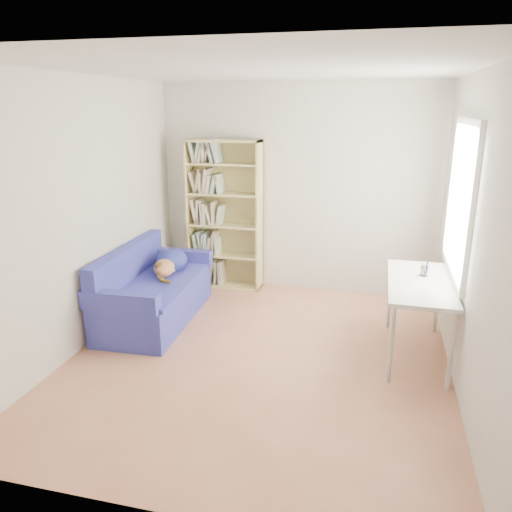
# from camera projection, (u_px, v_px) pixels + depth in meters

# --- Properties ---
(ground) EXTENTS (4.00, 4.00, 0.00)m
(ground) POSITION_uv_depth(u_px,v_px,m) (259.00, 357.00, 4.78)
(ground) COLOR #AA694D
(ground) RESTS_ON ground
(room_shell) EXTENTS (3.54, 4.04, 2.62)m
(room_shell) POSITION_uv_depth(u_px,v_px,m) (272.00, 187.00, 4.32)
(room_shell) COLOR silver
(room_shell) RESTS_ON ground
(sofa) EXTENTS (0.87, 1.70, 0.82)m
(sofa) POSITION_uv_depth(u_px,v_px,m) (153.00, 291.00, 5.58)
(sofa) COLOR navy
(sofa) RESTS_ON ground
(bookshelf) EXTENTS (0.96, 0.30, 1.91)m
(bookshelf) POSITION_uv_depth(u_px,v_px,m) (225.00, 221.00, 6.44)
(bookshelf) COLOR #D2C071
(bookshelf) RESTS_ON ground
(desk) EXTENTS (0.58, 1.27, 0.75)m
(desk) POSITION_uv_depth(u_px,v_px,m) (420.00, 288.00, 4.64)
(desk) COLOR silver
(desk) RESTS_ON ground
(pen_cup) EXTENTS (0.08, 0.08, 0.15)m
(pen_cup) POSITION_uv_depth(u_px,v_px,m) (424.00, 270.00, 4.76)
(pen_cup) COLOR white
(pen_cup) RESTS_ON desk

